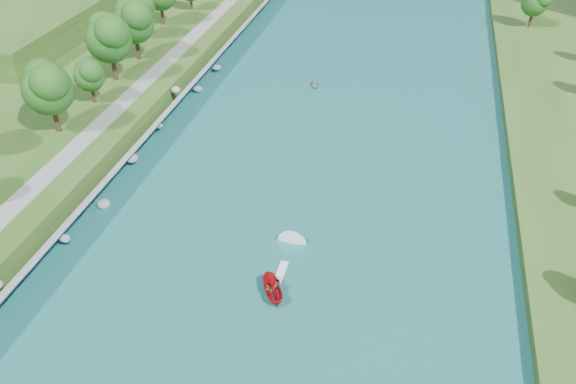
# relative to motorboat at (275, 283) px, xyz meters

# --- Properties ---
(ground) EXTENTS (260.00, 260.00, 0.00)m
(ground) POSITION_rel_motorboat_xyz_m (-0.97, -3.13, -0.88)
(ground) COLOR #2D5119
(ground) RESTS_ON ground
(river_water) EXTENTS (55.00, 240.00, 0.10)m
(river_water) POSITION_rel_motorboat_xyz_m (-0.97, 16.87, -0.83)
(river_water) COLOR #185C59
(river_water) RESTS_ON ground
(riprap_bank) EXTENTS (4.43, 236.00, 4.19)m
(riprap_bank) POSITION_rel_motorboat_xyz_m (-26.80, 16.18, 0.90)
(riprap_bank) COLOR slate
(riprap_bank) RESTS_ON ground
(riverside_path) EXTENTS (3.00, 200.00, 0.10)m
(riverside_path) POSITION_rel_motorboat_xyz_m (-33.47, 16.87, 2.67)
(riverside_path) COLOR gray
(riverside_path) RESTS_ON berm_west
(motorboat) EXTENTS (3.78, 19.23, 2.03)m
(motorboat) POSITION_rel_motorboat_xyz_m (0.00, 0.00, 0.00)
(motorboat) COLOR #AC0D14
(motorboat) RESTS_ON river_water
(raft) EXTENTS (2.87, 3.36, 1.47)m
(raft) POSITION_rel_motorboat_xyz_m (-6.35, 50.83, -0.45)
(raft) COLOR gray
(raft) RESTS_ON river_water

